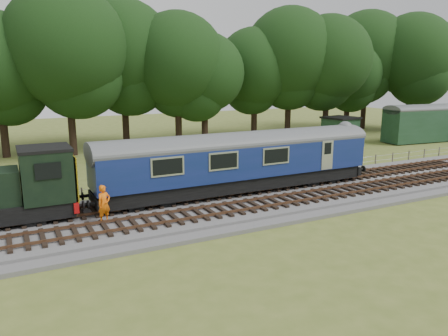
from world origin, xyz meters
TOP-DOWN VIEW (x-y plane):
  - ground at (0.00, 0.00)m, footprint 120.00×120.00m
  - ballast at (0.00, 0.00)m, footprint 70.00×7.00m
  - track_north at (0.00, 1.40)m, footprint 67.20×2.40m
  - track_south at (0.00, -1.60)m, footprint 67.20×2.40m
  - fence at (0.00, 4.50)m, footprint 64.00×0.12m
  - tree_line at (0.00, 22.00)m, footprint 70.00×8.00m
  - dmu_railcar at (-2.91, 1.40)m, footprint 18.05×2.86m
  - worker at (-11.72, -0.62)m, footprint 0.83×0.70m
  - parked_coach at (30.28, 11.63)m, footprint 16.55×4.45m
  - shed at (18.91, 16.72)m, footprint 3.87×3.87m

SIDE VIEW (x-z plane):
  - ground at x=0.00m, z-range 0.00..0.00m
  - fence at x=0.00m, z-range -0.50..0.50m
  - tree_line at x=0.00m, z-range -9.00..9.00m
  - ballast at x=0.00m, z-range 0.00..0.35m
  - track_north at x=0.00m, z-range 0.31..0.52m
  - track_south at x=0.00m, z-range 0.31..0.52m
  - worker at x=-11.72m, z-range 0.35..2.28m
  - shed at x=18.91m, z-range 0.02..2.82m
  - parked_coach at x=30.28m, z-range 0.26..4.43m
  - dmu_railcar at x=-2.91m, z-range 0.67..4.54m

